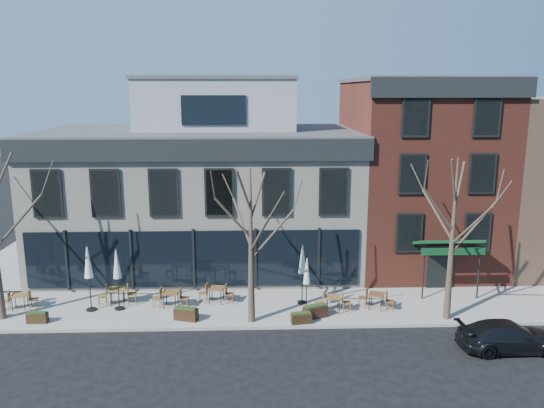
{
  "coord_description": "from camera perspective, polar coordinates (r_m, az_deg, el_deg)",
  "views": [
    {
      "loc": [
        3.17,
        -26.42,
        10.47
      ],
      "look_at": [
        4.13,
        2.0,
        4.34
      ],
      "focal_mm": 35.0,
      "sensor_mm": 36.0,
      "label": 1
    }
  ],
  "objects": [
    {
      "name": "ground",
      "position": [
        28.6,
        -8.28,
        -9.45
      ],
      "size": [
        120.0,
        120.0,
        0.0
      ],
      "primitive_type": "plane",
      "color": "black",
      "rests_on": "ground"
    },
    {
      "name": "cafe_set_2",
      "position": [
        26.5,
        -10.84,
        -9.84
      ],
      "size": [
        1.82,
        0.78,
        0.95
      ],
      "color": "brown",
      "rests_on": "sidewalk_front"
    },
    {
      "name": "cafe_set_1",
      "position": [
        27.41,
        -16.3,
        -9.32
      ],
      "size": [
        1.93,
        0.88,
        0.99
      ],
      "color": "brown",
      "rests_on": "sidewalk_front"
    },
    {
      "name": "cafe_set_4",
      "position": [
        25.72,
        6.56,
        -10.44
      ],
      "size": [
        1.75,
        0.72,
        0.92
      ],
      "color": "brown",
      "rests_on": "sidewalk_front"
    },
    {
      "name": "sidewalk_side",
      "position": [
        36.97,
        -24.92,
        -5.33
      ],
      "size": [
        4.5,
        12.0,
        0.15
      ],
      "primitive_type": "cube",
      "color": "gray",
      "rests_on": "ground"
    },
    {
      "name": "sidewalk_front",
      "position": [
        26.4,
        -1.64,
        -11.02
      ],
      "size": [
        33.5,
        4.7,
        0.15
      ],
      "primitive_type": "cube",
      "color": "gray",
      "rests_on": "ground"
    },
    {
      "name": "tree_mid",
      "position": [
        23.49,
        -2.25,
        -4.36
      ],
      "size": [
        3.5,
        3.55,
        7.04
      ],
      "color": "#382B21",
      "rests_on": "sidewalk_front"
    },
    {
      "name": "planter_1",
      "position": [
        25.06,
        -9.23,
        -11.57
      ],
      "size": [
        1.15,
        0.72,
        0.6
      ],
      "color": "black",
      "rests_on": "sidewalk_front"
    },
    {
      "name": "tree_right",
      "position": [
        25.04,
        18.85,
        -3.43
      ],
      "size": [
        3.72,
        3.77,
        7.48
      ],
      "color": "#382B21",
      "rests_on": "sidewalk_front"
    },
    {
      "name": "umbrella_1",
      "position": [
        26.26,
        -16.35,
        -6.53
      ],
      "size": [
        0.48,
        0.48,
        3.02
      ],
      "color": "black",
      "rests_on": "sidewalk_front"
    },
    {
      "name": "planter_0",
      "position": [
        26.71,
        -23.92,
        -11.09
      ],
      "size": [
        0.9,
        0.36,
        0.5
      ],
      "color": "#2F220F",
      "rests_on": "sidewalk_front"
    },
    {
      "name": "umbrella_3",
      "position": [
        25.14,
        3.76,
        -7.52
      ],
      "size": [
        0.42,
        0.42,
        2.64
      ],
      "color": "black",
      "rests_on": "sidewalk_front"
    },
    {
      "name": "planter_2",
      "position": [
        24.48,
        3.17,
        -12.12
      ],
      "size": [
        0.97,
        0.5,
        0.52
      ],
      "color": "black",
      "rests_on": "sidewalk_front"
    },
    {
      "name": "planter_3",
      "position": [
        25.07,
        4.69,
        -11.42
      ],
      "size": [
        1.19,
        0.81,
        0.62
      ],
      "color": "black",
      "rests_on": "sidewalk_front"
    },
    {
      "name": "corner_building",
      "position": [
        32.16,
        -7.44,
        1.77
      ],
      "size": [
        18.39,
        10.39,
        11.1
      ],
      "color": "beige",
      "rests_on": "ground"
    },
    {
      "name": "red_brick_building",
      "position": [
        33.26,
        15.3,
        3.38
      ],
      "size": [
        8.2,
        11.78,
        11.18
      ],
      "color": "maroon",
      "rests_on": "ground"
    },
    {
      "name": "cafe_set_5",
      "position": [
        26.35,
        11.16,
        -10.01
      ],
      "size": [
        1.79,
        1.09,
        0.93
      ],
      "color": "brown",
      "rests_on": "sidewalk_front"
    },
    {
      "name": "umbrella_0",
      "position": [
        26.51,
        -19.16,
        -6.32
      ],
      "size": [
        0.5,
        0.5,
        3.15
      ],
      "color": "black",
      "rests_on": "sidewalk_front"
    },
    {
      "name": "umbrella_4",
      "position": [
        25.98,
        3.29,
        -6.29
      ],
      "size": [
        0.48,
        0.48,
        2.98
      ],
      "color": "black",
      "rests_on": "sidewalk_front"
    },
    {
      "name": "cafe_set_3",
      "position": [
        26.7,
        -6.01,
        -9.52
      ],
      "size": [
        1.84,
        0.82,
        0.95
      ],
      "color": "brown",
      "rests_on": "sidewalk_front"
    },
    {
      "name": "parked_sedan",
      "position": [
        24.35,
        24.14,
        -12.85
      ],
      "size": [
        4.24,
        1.84,
        1.21
      ],
      "primitive_type": "imported",
      "rotation": [
        0.0,
        0.0,
        1.6
      ],
      "color": "black",
      "rests_on": "ground"
    },
    {
      "name": "cafe_set_0",
      "position": [
        28.53,
        -25.51,
        -9.29
      ],
      "size": [
        1.75,
        0.78,
        0.9
      ],
      "color": "brown",
      "rests_on": "sidewalk_front"
    }
  ]
}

